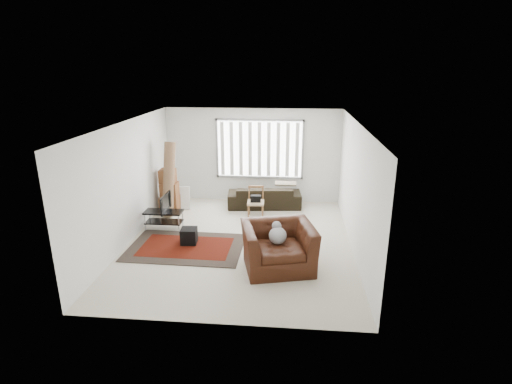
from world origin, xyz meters
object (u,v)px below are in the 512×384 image
(sofa, at_px, (264,193))
(tv_stand, at_px, (164,216))
(moving_boxes, at_px, (169,193))
(side_chair, at_px, (256,201))
(armchair, at_px, (278,244))

(sofa, bearing_deg, tv_stand, 32.44)
(tv_stand, height_order, moving_boxes, moving_boxes)
(sofa, height_order, side_chair, side_chair)
(moving_boxes, relative_size, sofa, 0.59)
(side_chair, height_order, armchair, armchair)
(moving_boxes, bearing_deg, armchair, -43.00)
(moving_boxes, relative_size, armchair, 0.74)
(sofa, xyz_separation_m, armchair, (0.53, -3.53, 0.12))
(moving_boxes, distance_m, sofa, 2.63)
(side_chair, bearing_deg, sofa, 75.64)
(tv_stand, xyz_separation_m, sofa, (2.33, 1.83, 0.06))
(tv_stand, height_order, armchair, armchair)
(moving_boxes, xyz_separation_m, sofa, (2.53, 0.68, -0.16))
(tv_stand, bearing_deg, moving_boxes, 99.76)
(tv_stand, relative_size, armchair, 0.57)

